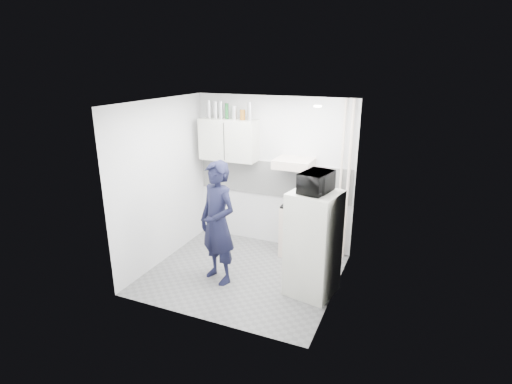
% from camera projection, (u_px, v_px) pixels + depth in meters
% --- Properties ---
extents(floor, '(2.80, 2.80, 0.00)m').
position_uv_depth(floor, '(243.00, 274.00, 6.17)').
color(floor, '#575757').
rests_on(floor, ground).
extents(ceiling, '(2.80, 2.80, 0.00)m').
position_uv_depth(ceiling, '(241.00, 102.00, 5.36)').
color(ceiling, white).
rests_on(ceiling, wall_back).
extents(wall_back, '(2.80, 0.00, 2.80)m').
position_uv_depth(wall_back, '(273.00, 173.00, 6.86)').
color(wall_back, silver).
rests_on(wall_back, floor).
extents(wall_left, '(0.00, 2.60, 2.60)m').
position_uv_depth(wall_left, '(162.00, 183.00, 6.29)').
color(wall_left, silver).
rests_on(wall_left, floor).
extents(wall_right, '(0.00, 2.60, 2.60)m').
position_uv_depth(wall_right, '(339.00, 207.00, 5.24)').
color(wall_right, silver).
rests_on(wall_right, floor).
extents(person, '(0.78, 0.66, 1.82)m').
position_uv_depth(person, '(218.00, 223.00, 5.73)').
color(person, black).
rests_on(person, floor).
extents(stove, '(0.54, 0.54, 0.87)m').
position_uv_depth(stove, '(299.00, 230.00, 6.69)').
color(stove, beige).
rests_on(stove, floor).
extents(fridge, '(0.72, 0.72, 1.49)m').
position_uv_depth(fridge, '(313.00, 244.00, 5.46)').
color(fridge, silver).
rests_on(fridge, floor).
extents(stove_top, '(0.52, 0.52, 0.03)m').
position_uv_depth(stove_top, '(300.00, 205.00, 6.55)').
color(stove_top, black).
rests_on(stove_top, stove).
extents(saucepan, '(0.19, 0.19, 0.10)m').
position_uv_depth(saucepan, '(305.00, 200.00, 6.58)').
color(saucepan, silver).
rests_on(saucepan, stove_top).
extents(microwave, '(0.55, 0.42, 0.27)m').
position_uv_depth(microwave, '(316.00, 182.00, 5.19)').
color(microwave, black).
rests_on(microwave, fridge).
extents(bottle_a, '(0.07, 0.07, 0.30)m').
position_uv_depth(bottle_a, '(209.00, 109.00, 6.79)').
color(bottle_a, silver).
rests_on(bottle_a, upper_cabinet).
extents(bottle_b, '(0.07, 0.07, 0.28)m').
position_uv_depth(bottle_b, '(216.00, 110.00, 6.75)').
color(bottle_b, silver).
rests_on(bottle_b, upper_cabinet).
extents(bottle_c, '(0.07, 0.07, 0.29)m').
position_uv_depth(bottle_c, '(221.00, 110.00, 6.71)').
color(bottle_c, silver).
rests_on(bottle_c, upper_cabinet).
extents(bottle_d, '(0.06, 0.06, 0.26)m').
position_uv_depth(bottle_d, '(227.00, 111.00, 6.67)').
color(bottle_d, '#144C1E').
rests_on(bottle_d, upper_cabinet).
extents(canister_a, '(0.09, 0.09, 0.23)m').
position_uv_depth(canister_a, '(234.00, 113.00, 6.63)').
color(canister_a, silver).
rests_on(canister_a, upper_cabinet).
extents(canister_b, '(0.09, 0.09, 0.17)m').
position_uv_depth(canister_b, '(243.00, 115.00, 6.58)').
color(canister_b, brown).
rests_on(canister_b, upper_cabinet).
extents(bottle_e, '(0.07, 0.07, 0.29)m').
position_uv_depth(bottle_e, '(250.00, 111.00, 6.51)').
color(bottle_e, silver).
rests_on(bottle_e, upper_cabinet).
extents(upper_cabinet, '(1.00, 0.35, 0.70)m').
position_uv_depth(upper_cabinet, '(229.00, 140.00, 6.81)').
color(upper_cabinet, silver).
rests_on(upper_cabinet, wall_back).
extents(range_hood, '(0.60, 0.50, 0.14)m').
position_uv_depth(range_hood, '(294.00, 163.00, 6.39)').
color(range_hood, beige).
rests_on(range_hood, wall_back).
extents(backsplash, '(2.74, 0.03, 0.60)m').
position_uv_depth(backsplash, '(273.00, 179.00, 6.87)').
color(backsplash, white).
rests_on(backsplash, wall_back).
extents(pipe_a, '(0.05, 0.05, 2.60)m').
position_uv_depth(pipe_a, '(348.00, 183.00, 6.30)').
color(pipe_a, beige).
rests_on(pipe_a, floor).
extents(pipe_b, '(0.04, 0.04, 2.60)m').
position_uv_depth(pipe_b, '(340.00, 182.00, 6.35)').
color(pipe_b, beige).
rests_on(pipe_b, floor).
extents(ceiling_spot_fixture, '(0.10, 0.10, 0.02)m').
position_uv_depth(ceiling_spot_fixture, '(318.00, 106.00, 5.17)').
color(ceiling_spot_fixture, white).
rests_on(ceiling_spot_fixture, ceiling).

